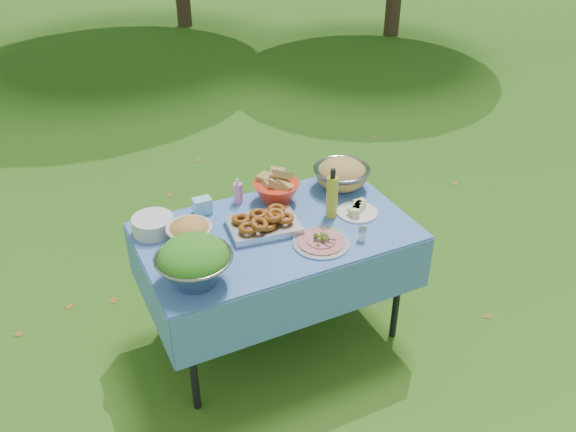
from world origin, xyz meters
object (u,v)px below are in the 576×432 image
object	(u,v)px
picnic_table	(277,284)
pasta_bowl_steel	(342,174)
charcuterie_platter	(321,238)
plate_stack	(153,225)
bread_bowl	(276,187)
oil_bottle	(332,193)
salad_bowl	(194,261)

from	to	relation	value
picnic_table	pasta_bowl_steel	world-z (taller)	pasta_bowl_steel
pasta_bowl_steel	charcuterie_platter	distance (m)	0.62
plate_stack	charcuterie_platter	bearing A→B (deg)	-32.85
picnic_table	bread_bowl	xyz separation A→B (m)	(0.13, 0.28, 0.47)
picnic_table	charcuterie_platter	size ratio (longest dim) A/B	4.81
oil_bottle	charcuterie_platter	bearing A→B (deg)	-130.09
salad_bowl	pasta_bowl_steel	xyz separation A→B (m)	(1.09, 0.49, -0.03)
plate_stack	bread_bowl	world-z (taller)	bread_bowl
charcuterie_platter	bread_bowl	bearing A→B (deg)	92.99
plate_stack	bread_bowl	bearing A→B (deg)	0.62
salad_bowl	bread_bowl	size ratio (longest dim) A/B	1.36
pasta_bowl_steel	oil_bottle	size ratio (longest dim) A/B	1.14
picnic_table	plate_stack	xyz separation A→B (m)	(-0.60, 0.27, 0.43)
plate_stack	oil_bottle	size ratio (longest dim) A/B	0.76
picnic_table	bread_bowl	bearing A→B (deg)	64.71
picnic_table	salad_bowl	size ratio (longest dim) A/B	3.97
salad_bowl	oil_bottle	world-z (taller)	oil_bottle
plate_stack	bread_bowl	size ratio (longest dim) A/B	0.83
bread_bowl	pasta_bowl_steel	xyz separation A→B (m)	(0.42, -0.03, -0.00)
charcuterie_platter	pasta_bowl_steel	bearing A→B (deg)	50.14
plate_stack	oil_bottle	distance (m)	0.99
pasta_bowl_steel	oil_bottle	distance (m)	0.34
plate_stack	oil_bottle	xyz separation A→B (m)	(0.94, -0.28, 0.10)
bread_bowl	oil_bottle	size ratio (longest dim) A/B	0.92
bread_bowl	charcuterie_platter	bearing A→B (deg)	-87.01
picnic_table	charcuterie_platter	xyz separation A→B (m)	(0.16, -0.22, 0.42)
plate_stack	pasta_bowl_steel	xyz separation A→B (m)	(1.15, -0.02, 0.04)
salad_bowl	oil_bottle	distance (m)	0.90
plate_stack	bread_bowl	xyz separation A→B (m)	(0.73, 0.01, 0.04)
pasta_bowl_steel	oil_bottle	xyz separation A→B (m)	(-0.21, -0.26, 0.06)
oil_bottle	bread_bowl	bearing A→B (deg)	126.09
bread_bowl	plate_stack	bearing A→B (deg)	-179.38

